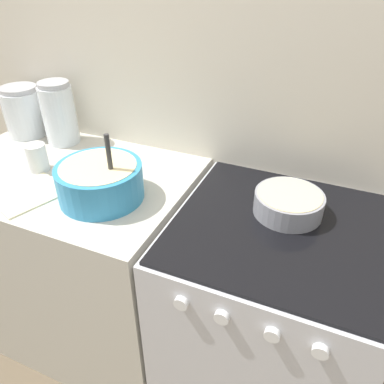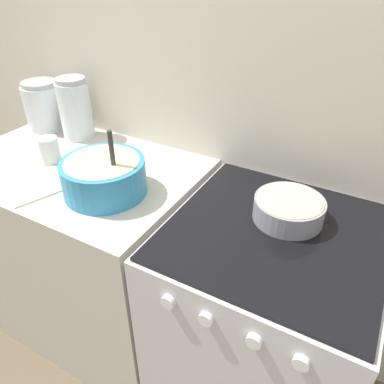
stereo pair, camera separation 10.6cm
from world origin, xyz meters
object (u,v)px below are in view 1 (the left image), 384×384
(storage_jar_middle, at_px, (60,117))
(tin_can, at_px, (37,157))
(stove, at_px, (264,320))
(baking_pan, at_px, (289,203))
(mixing_bowl, at_px, (100,180))
(storage_jar_left, at_px, (25,115))

(storage_jar_middle, distance_m, tin_can, 0.26)
(stove, xyz_separation_m, storage_jar_middle, (-0.99, 0.22, 0.56))
(baking_pan, bearing_deg, mixing_bowl, -165.04)
(stove, relative_size, tin_can, 8.51)
(stove, relative_size, baking_pan, 4.10)
(storage_jar_left, bearing_deg, tin_can, -40.63)
(baking_pan, bearing_deg, storage_jar_middle, 171.92)
(stove, relative_size, storage_jar_middle, 3.38)
(baking_pan, height_order, storage_jar_middle, storage_jar_middle)
(mixing_bowl, height_order, baking_pan, mixing_bowl)
(storage_jar_left, xyz_separation_m, storage_jar_middle, (0.20, 0.00, 0.02))
(mixing_bowl, height_order, tin_can, mixing_bowl)
(mixing_bowl, relative_size, storage_jar_left, 1.30)
(storage_jar_left, xyz_separation_m, tin_can, (0.28, -0.24, -0.04))
(storage_jar_middle, bearing_deg, storage_jar_left, 180.00)
(stove, height_order, baking_pan, baking_pan)
(baking_pan, bearing_deg, storage_jar_left, 173.25)
(storage_jar_middle, xyz_separation_m, tin_can, (0.08, -0.24, -0.06))
(mixing_bowl, xyz_separation_m, tin_can, (-0.33, 0.06, -0.02))
(mixing_bowl, distance_m, baking_pan, 0.62)
(stove, height_order, storage_jar_middle, storage_jar_middle)
(stove, relative_size, mixing_bowl, 3.13)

